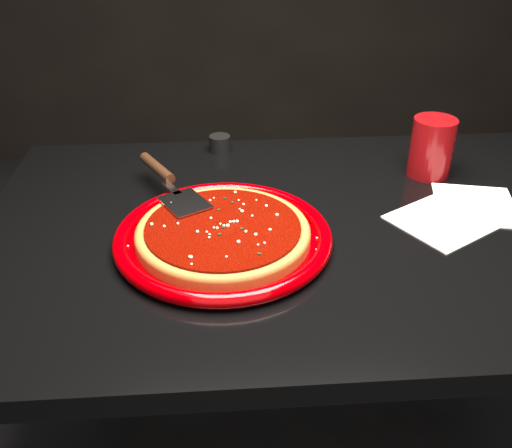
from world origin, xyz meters
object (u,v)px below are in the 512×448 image
(plate, at_px, (223,237))
(ramekin, at_px, (220,143))
(table, at_px, (294,367))
(pizza_server, at_px, (171,182))
(cup, at_px, (432,147))

(plate, relative_size, ramekin, 7.80)
(table, relative_size, pizza_server, 3.89)
(table, height_order, ramekin, ramekin)
(plate, bearing_deg, ramekin, 89.79)
(table, xyz_separation_m, cup, (0.30, 0.18, 0.44))
(pizza_server, height_order, cup, cup)
(plate, relative_size, pizza_server, 1.24)
(table, xyz_separation_m, plate, (-0.15, -0.06, 0.39))
(ramekin, bearing_deg, cup, -19.28)
(table, bearing_deg, ramekin, 113.19)
(pizza_server, height_order, ramekin, pizza_server)
(ramekin, bearing_deg, pizza_server, -111.90)
(plate, distance_m, ramekin, 0.40)
(cup, bearing_deg, ramekin, 160.72)
(pizza_server, bearing_deg, ramekin, 38.83)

